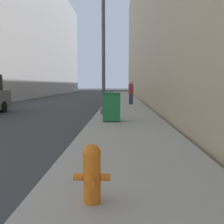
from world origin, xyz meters
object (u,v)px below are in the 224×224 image
fire_hydrant (92,172)px  trash_bin (112,107)px  pedestrian_on_sidewalk (131,93)px  lamppost (103,38)px

fire_hydrant → trash_bin: trash_bin is taller
trash_bin → pedestrian_on_sidewalk: pedestrian_on_sidewalk is taller
lamppost → pedestrian_on_sidewalk: bearing=75.4°
fire_hydrant → lamppost: bearing=92.9°
fire_hydrant → lamppost: (-0.47, 9.27, 3.30)m
trash_bin → lamppost: (-0.48, 2.33, 3.11)m
trash_bin → pedestrian_on_sidewalk: (1.13, 8.49, 0.27)m
trash_bin → lamppost: lamppost is taller
pedestrian_on_sidewalk → trash_bin: bearing=-97.6°
fire_hydrant → lamppost: size_ratio=0.11×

